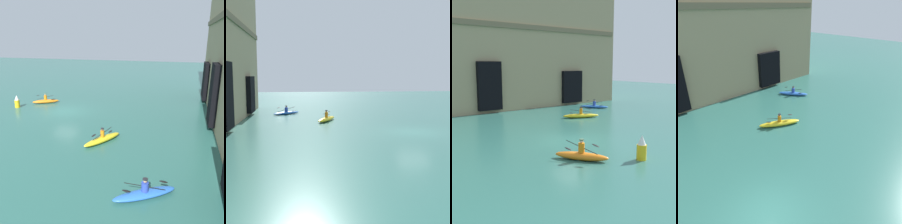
# 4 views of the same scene
# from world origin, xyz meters

# --- Properties ---
(ground_plane) EXTENTS (120.00, 120.00, 0.00)m
(ground_plane) POSITION_xyz_m (0.00, 0.00, 0.00)
(ground_plane) COLOR #2D665B
(kayak_yellow) EXTENTS (3.46, 2.27, 1.08)m
(kayak_yellow) POSITION_xyz_m (6.47, 6.30, 0.23)
(kayak_yellow) COLOR yellow
(kayak_yellow) RESTS_ON ground
(kayak_blue) EXTENTS (2.48, 3.12, 1.00)m
(kayak_blue) POSITION_xyz_m (12.23, 10.37, 0.21)
(kayak_blue) COLOR blue
(kayak_blue) RESTS_ON ground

